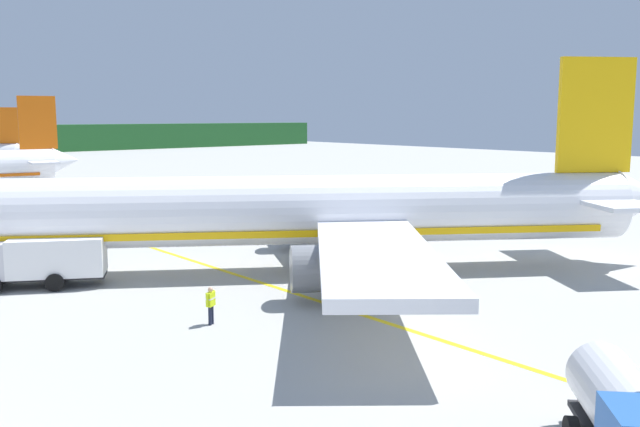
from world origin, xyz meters
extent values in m
cube|color=#A8A8A3|center=(0.00, 48.00, -0.10)|extent=(240.00, 320.00, 0.20)
cylinder|color=white|center=(-2.20, 21.98, 3.50)|extent=(32.06, 23.13, 3.80)
cube|color=white|center=(-5.60, 13.26, 2.83)|extent=(13.91, 15.38, 0.50)
cylinder|color=slate|center=(-5.58, 16.54, 1.63)|extent=(3.88, 3.61, 2.20)
cube|color=white|center=(4.54, 28.47, 2.83)|extent=(11.68, 16.40, 0.50)
cylinder|color=slate|center=(1.52, 27.19, 1.63)|extent=(3.88, 3.61, 2.20)
cube|color=#F2B20C|center=(11.53, 12.83, 8.65)|extent=(3.86, 2.74, 6.50)
cube|color=white|center=(11.53, 12.83, 3.90)|extent=(8.43, 10.43, 0.24)
cube|color=#F2B20C|center=(-2.20, 21.98, 2.46)|extent=(28.96, 20.97, 0.36)
cylinder|color=black|center=(-13.58, 29.56, 0.55)|extent=(1.11, 0.90, 1.10)
cylinder|color=gray|center=(-13.58, 29.56, 1.35)|extent=(0.20, 0.20, 0.50)
cylinder|color=black|center=(-2.39, 18.98, 0.55)|extent=(1.11, 0.90, 1.10)
cylinder|color=gray|center=(-2.39, 18.98, 1.35)|extent=(0.20, 0.20, 0.50)
cylinder|color=black|center=(0.49, 23.31, 0.55)|extent=(1.11, 0.90, 1.10)
cylinder|color=gray|center=(0.49, 23.31, 1.35)|extent=(0.20, 0.20, 0.50)
cone|color=white|center=(2.61, 71.63, 3.55)|extent=(3.38, 3.40, 2.94)
cube|color=#D8590C|center=(-0.17, 72.12, 7.86)|extent=(4.00, 1.02, 5.91)
cube|color=white|center=(-0.17, 72.12, 3.55)|extent=(4.51, 9.82, 0.22)
cone|color=silver|center=(7.17, 100.39, 3.23)|extent=(3.70, 3.71, 2.68)
cube|color=#D8590C|center=(5.05, 101.84, 7.17)|extent=(3.17, 2.31, 5.39)
cube|color=silver|center=(5.05, 101.84, 3.23)|extent=(7.07, 8.61, 0.20)
cube|color=white|center=(-13.90, 27.75, 1.56)|extent=(5.09, 4.19, 1.92)
cube|color=#262628|center=(-14.69, 28.19, 0.52)|extent=(6.33, 4.50, 0.16)
cylinder|color=black|center=(-15.88, 30.14, 0.45)|extent=(0.92, 0.69, 0.90)
cylinder|color=black|center=(-14.45, 26.79, 0.45)|extent=(0.92, 0.69, 0.90)
cylinder|color=black|center=(-13.36, 28.71, 0.45)|extent=(0.92, 0.69, 0.90)
cylinder|color=silver|center=(-9.13, 1.00, 1.50)|extent=(3.79, 3.71, 1.80)
cylinder|color=#191E33|center=(-11.31, 17.16, 0.40)|extent=(0.14, 0.14, 0.80)
cylinder|color=#191E33|center=(-11.47, 17.07, 0.40)|extent=(0.14, 0.14, 0.80)
cube|color=#CCE519|center=(-11.39, 17.12, 1.09)|extent=(0.49, 0.41, 0.60)
cube|color=silver|center=(-11.39, 17.12, 1.12)|extent=(0.50, 0.42, 0.06)
sphere|color=tan|center=(-11.39, 17.12, 1.50)|extent=(0.22, 0.22, 0.22)
cylinder|color=#CCE519|center=(-11.16, 17.25, 1.12)|extent=(0.09, 0.09, 0.57)
cylinder|color=#CCE519|center=(-11.63, 16.98, 1.12)|extent=(0.09, 0.09, 0.57)
cylinder|color=#191E33|center=(-15.43, 32.17, 0.43)|extent=(0.14, 0.14, 0.86)
cylinder|color=#191E33|center=(-15.44, 32.35, 0.43)|extent=(0.14, 0.14, 0.86)
cube|color=orange|center=(-15.44, 32.26, 1.19)|extent=(0.24, 0.45, 0.65)
cube|color=silver|center=(-15.44, 32.26, 1.22)|extent=(0.26, 0.46, 0.06)
sphere|color=tan|center=(-15.44, 32.26, 1.63)|extent=(0.23, 0.23, 0.23)
cylinder|color=orange|center=(-15.42, 31.99, 1.22)|extent=(0.09, 0.09, 0.62)
cube|color=yellow|center=(-5.65, 16.98, 0.01)|extent=(0.30, 60.00, 0.01)
camera|label=1|loc=(-25.60, -6.55, 8.64)|focal=37.97mm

